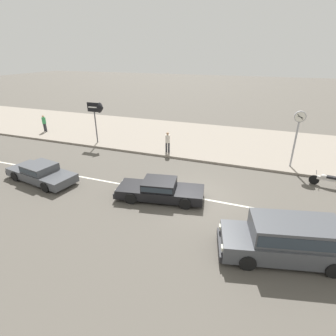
{
  "coord_description": "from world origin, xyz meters",
  "views": [
    {
      "loc": [
        2.9,
        -11.92,
        7.16
      ],
      "look_at": [
        -2.05,
        1.47,
        0.8
      ],
      "focal_mm": 28.0,
      "sensor_mm": 36.0,
      "label": 1
    }
  ],
  "objects_px": {
    "pedestrian_near_clock": "(168,141)",
    "motorcycle_0": "(328,180)",
    "sedan_dark_grey_0": "(41,172)",
    "minivan_dark_grey_4": "(289,238)",
    "pedestrian_by_shop": "(44,122)",
    "sedan_black_3": "(160,189)",
    "street_clock": "(298,126)",
    "arrow_signboard": "(100,109)"
  },
  "relations": [
    {
      "from": "sedan_black_3",
      "to": "sedan_dark_grey_0",
      "type": "bearing_deg",
      "value": -176.08
    },
    {
      "from": "arrow_signboard",
      "to": "pedestrian_near_clock",
      "type": "xyz_separation_m",
      "value": [
        5.83,
        -0.2,
        -1.89
      ]
    },
    {
      "from": "sedan_dark_grey_0",
      "to": "minivan_dark_grey_4",
      "type": "height_order",
      "value": "minivan_dark_grey_4"
    },
    {
      "from": "sedan_black_3",
      "to": "pedestrian_by_shop",
      "type": "height_order",
      "value": "pedestrian_by_shop"
    },
    {
      "from": "sedan_dark_grey_0",
      "to": "arrow_signboard",
      "type": "bearing_deg",
      "value": 92.01
    },
    {
      "from": "pedestrian_near_clock",
      "to": "pedestrian_by_shop",
      "type": "distance_m",
      "value": 13.02
    },
    {
      "from": "sedan_black_3",
      "to": "minivan_dark_grey_4",
      "type": "distance_m",
      "value": 6.56
    },
    {
      "from": "street_clock",
      "to": "minivan_dark_grey_4",
      "type": "bearing_deg",
      "value": -93.69
    },
    {
      "from": "minivan_dark_grey_4",
      "to": "motorcycle_0",
      "type": "bearing_deg",
      "value": 70.5
    },
    {
      "from": "minivan_dark_grey_4",
      "to": "street_clock",
      "type": "distance_m",
      "value": 9.28
    },
    {
      "from": "sedan_dark_grey_0",
      "to": "arrow_signboard",
      "type": "height_order",
      "value": "arrow_signboard"
    },
    {
      "from": "sedan_dark_grey_0",
      "to": "pedestrian_by_shop",
      "type": "xyz_separation_m",
      "value": [
        -7.37,
        8.11,
        0.52
      ]
    },
    {
      "from": "pedestrian_by_shop",
      "to": "sedan_black_3",
      "type": "bearing_deg",
      "value": -27.08
    },
    {
      "from": "street_clock",
      "to": "pedestrian_by_shop",
      "type": "distance_m",
      "value": 21.66
    },
    {
      "from": "sedan_dark_grey_0",
      "to": "street_clock",
      "type": "bearing_deg",
      "value": 26.91
    },
    {
      "from": "sedan_black_3",
      "to": "pedestrian_near_clock",
      "type": "distance_m",
      "value": 6.6
    },
    {
      "from": "sedan_black_3",
      "to": "street_clock",
      "type": "distance_m",
      "value": 9.76
    },
    {
      "from": "sedan_black_3",
      "to": "street_clock",
      "type": "xyz_separation_m",
      "value": [
        6.7,
        6.69,
        2.38
      ]
    },
    {
      "from": "sedan_dark_grey_0",
      "to": "sedan_black_3",
      "type": "height_order",
      "value": "same"
    },
    {
      "from": "sedan_black_3",
      "to": "pedestrian_near_clock",
      "type": "xyz_separation_m",
      "value": [
        -1.9,
        6.3,
        0.53
      ]
    },
    {
      "from": "sedan_dark_grey_0",
      "to": "sedan_black_3",
      "type": "xyz_separation_m",
      "value": [
        7.48,
        0.51,
        -0.0
      ]
    },
    {
      "from": "sedan_dark_grey_0",
      "to": "pedestrian_by_shop",
      "type": "height_order",
      "value": "pedestrian_by_shop"
    },
    {
      "from": "minivan_dark_grey_4",
      "to": "pedestrian_by_shop",
      "type": "bearing_deg",
      "value": 154.66
    },
    {
      "from": "street_clock",
      "to": "arrow_signboard",
      "type": "relative_size",
      "value": 1.1
    },
    {
      "from": "street_clock",
      "to": "sedan_black_3",
      "type": "bearing_deg",
      "value": -135.06
    },
    {
      "from": "minivan_dark_grey_4",
      "to": "arrow_signboard",
      "type": "xyz_separation_m",
      "value": [
        -13.85,
        8.84,
        2.11
      ]
    },
    {
      "from": "street_clock",
      "to": "arrow_signboard",
      "type": "bearing_deg",
      "value": -179.27
    },
    {
      "from": "pedestrian_by_shop",
      "to": "motorcycle_0",
      "type": "bearing_deg",
      "value": -7.34
    },
    {
      "from": "motorcycle_0",
      "to": "minivan_dark_grey_4",
      "type": "bearing_deg",
      "value": -109.5
    },
    {
      "from": "sedan_black_3",
      "to": "pedestrian_by_shop",
      "type": "xyz_separation_m",
      "value": [
        -14.85,
        7.59,
        0.52
      ]
    },
    {
      "from": "sedan_dark_grey_0",
      "to": "motorcycle_0",
      "type": "xyz_separation_m",
      "value": [
        16.05,
        5.09,
        -0.11
      ]
    },
    {
      "from": "sedan_dark_grey_0",
      "to": "minivan_dark_grey_4",
      "type": "xyz_separation_m",
      "value": [
        13.6,
        -1.82,
        0.31
      ]
    },
    {
      "from": "motorcycle_0",
      "to": "street_clock",
      "type": "relative_size",
      "value": 0.54
    },
    {
      "from": "pedestrian_near_clock",
      "to": "motorcycle_0",
      "type": "bearing_deg",
      "value": -9.36
    },
    {
      "from": "minivan_dark_grey_4",
      "to": "motorcycle_0",
      "type": "distance_m",
      "value": 7.34
    },
    {
      "from": "sedan_dark_grey_0",
      "to": "pedestrian_near_clock",
      "type": "distance_m",
      "value": 8.83
    },
    {
      "from": "motorcycle_0",
      "to": "street_clock",
      "type": "height_order",
      "value": "street_clock"
    },
    {
      "from": "sedan_black_3",
      "to": "arrow_signboard",
      "type": "distance_m",
      "value": 10.39
    },
    {
      "from": "motorcycle_0",
      "to": "pedestrian_near_clock",
      "type": "relative_size",
      "value": 1.25
    },
    {
      "from": "sedan_black_3",
      "to": "pedestrian_by_shop",
      "type": "relative_size",
      "value": 3.08
    },
    {
      "from": "sedan_black_3",
      "to": "pedestrian_by_shop",
      "type": "bearing_deg",
      "value": 152.92
    },
    {
      "from": "arrow_signboard",
      "to": "sedan_dark_grey_0",
      "type": "bearing_deg",
      "value": -87.99
    }
  ]
}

